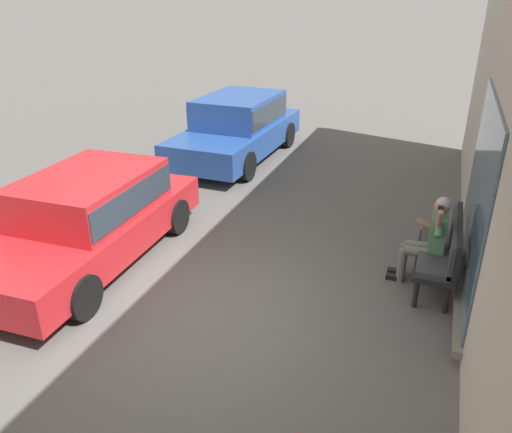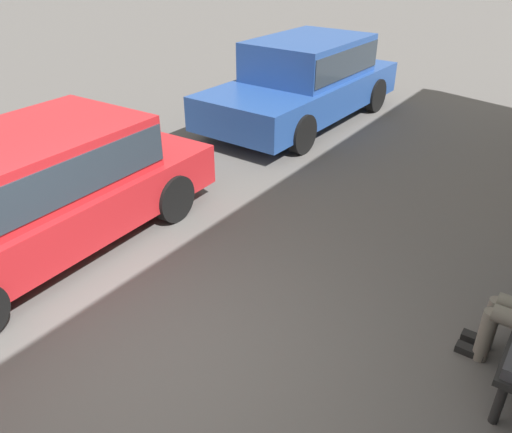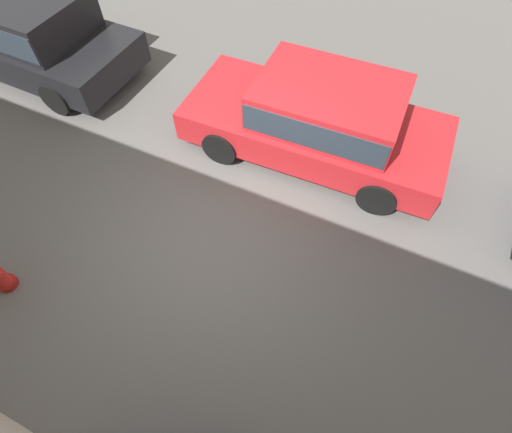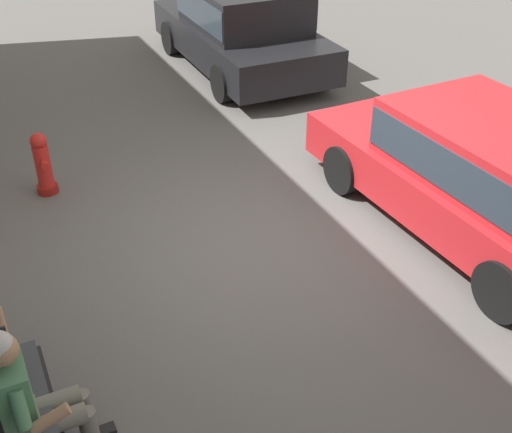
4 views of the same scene
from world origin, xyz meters
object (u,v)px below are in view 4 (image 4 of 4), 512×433
bench (2,423)px  fire_hydrant (43,165)px  parked_car_mid (483,171)px  person_on_phone (33,399)px  parked_car_far (242,25)px

bench → fire_hydrant: (4.04, -0.96, -0.19)m
parked_car_mid → fire_hydrant: 5.16m
bench → person_on_phone: bearing=-91.2°
parked_car_far → fire_hydrant: parked_car_far is taller
parked_car_far → fire_hydrant: 5.03m
bench → person_on_phone: size_ratio=1.15×
bench → parked_car_far: bearing=-35.6°
fire_hydrant → parked_car_mid: bearing=-124.9°
parked_car_mid → bench: bearing=101.9°
parked_car_far → bench: bearing=144.4°
parked_car_mid → fire_hydrant: (2.95, 4.22, -0.36)m
bench → fire_hydrant: bearing=-13.3°
parked_car_mid → parked_car_far: bearing=1.7°
person_on_phone → fire_hydrant: 4.12m
bench → person_on_phone: (-0.00, -0.22, 0.13)m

